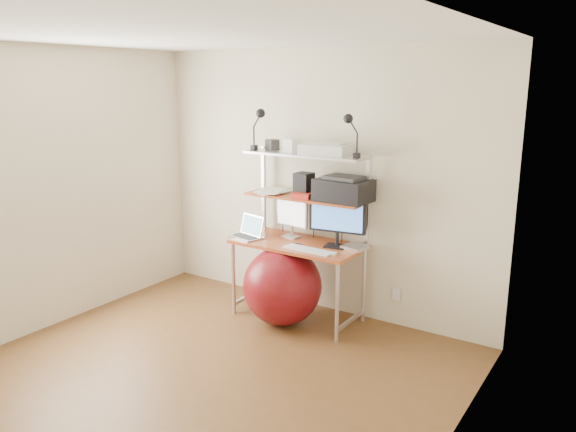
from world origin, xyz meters
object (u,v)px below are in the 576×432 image
laptop (249,233)px  monitor_black (337,218)px  monitor_silver (292,216)px  exercise_ball (282,286)px  printer (344,189)px

laptop → monitor_black: bearing=26.4°
monitor_black → laptop: bearing=-176.8°
monitor_silver → exercise_ball: monitor_silver is taller
monitor_silver → printer: (0.54, 0.02, 0.31)m
laptop → printer: printer is taller
printer → exercise_ball: bearing=-139.1°
monitor_silver → printer: size_ratio=0.79×
monitor_silver → monitor_black: bearing=-0.3°
monitor_silver → laptop: size_ratio=1.13×
laptop → printer: size_ratio=0.70×
laptop → printer: bearing=29.6°
laptop → monitor_silver: bearing=47.6°
monitor_silver → exercise_ball: size_ratio=0.54×
monitor_silver → laptop: (-0.34, -0.23, -0.16)m
printer → exercise_ball: 1.05m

